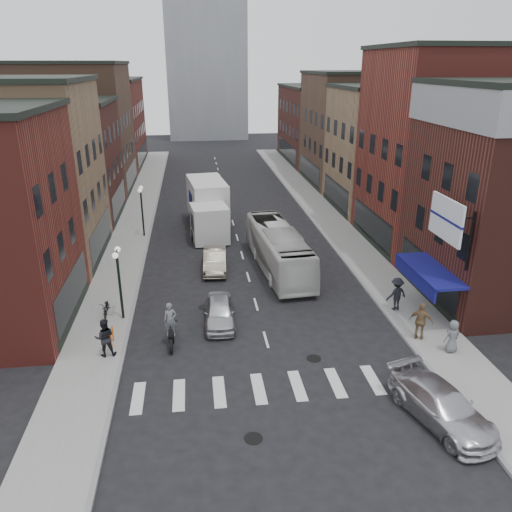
% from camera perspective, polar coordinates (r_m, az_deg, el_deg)
% --- Properties ---
extents(ground, '(160.00, 160.00, 0.00)m').
position_cam_1_polar(ground, '(24.76, 1.48, -10.70)').
color(ground, black).
rests_on(ground, ground).
extents(sidewalk_left, '(3.00, 74.00, 0.15)m').
position_cam_1_polar(sidewalk_left, '(45.00, -13.63, 3.78)').
color(sidewalk_left, gray).
rests_on(sidewalk_left, ground).
extents(sidewalk_right, '(3.00, 74.00, 0.15)m').
position_cam_1_polar(sidewalk_right, '(46.23, 7.83, 4.65)').
color(sidewalk_right, gray).
rests_on(sidewalk_right, ground).
extents(curb_left, '(0.20, 74.00, 0.16)m').
position_cam_1_polar(curb_left, '(44.88, -11.72, 3.79)').
color(curb_left, gray).
rests_on(curb_left, ground).
extents(curb_right, '(0.20, 74.00, 0.16)m').
position_cam_1_polar(curb_right, '(45.89, 6.01, 4.51)').
color(curb_right, gray).
rests_on(curb_right, ground).
extents(crosswalk_stripes, '(12.00, 2.20, 0.01)m').
position_cam_1_polar(crosswalk_stripes, '(22.30, 2.68, -14.73)').
color(crosswalk_stripes, silver).
rests_on(crosswalk_stripes, ground).
extents(bldg_left_mid_a, '(10.30, 10.20, 12.30)m').
position_cam_1_polar(bldg_left_mid_a, '(37.34, -25.70, 8.43)').
color(bldg_left_mid_a, '#967452').
rests_on(bldg_left_mid_a, ground).
extents(bldg_left_mid_b, '(10.30, 10.20, 10.30)m').
position_cam_1_polar(bldg_left_mid_b, '(46.95, -21.94, 9.96)').
color(bldg_left_mid_b, '#4A1F1A').
rests_on(bldg_left_mid_b, ground).
extents(bldg_left_far_a, '(10.30, 12.20, 13.30)m').
position_cam_1_polar(bldg_left_far_a, '(57.35, -19.57, 13.58)').
color(bldg_left_far_a, brown).
rests_on(bldg_left_far_a, ground).
extents(bldg_left_far_b, '(10.30, 16.20, 11.30)m').
position_cam_1_polar(bldg_left_far_b, '(71.13, -17.25, 14.28)').
color(bldg_left_far_b, maroon).
rests_on(bldg_left_far_b, ground).
extents(bldg_right_mid_a, '(10.30, 10.20, 14.30)m').
position_cam_1_polar(bldg_right_mid_a, '(39.72, 20.64, 11.28)').
color(bldg_right_mid_a, maroon).
rests_on(bldg_right_mid_a, ground).
extents(bldg_right_mid_b, '(10.30, 10.20, 11.30)m').
position_cam_1_polar(bldg_right_mid_b, '(48.92, 15.09, 11.74)').
color(bldg_right_mid_b, '#967452').
rests_on(bldg_right_mid_b, ground).
extents(bldg_right_far_a, '(10.30, 12.20, 12.30)m').
position_cam_1_polar(bldg_right_far_a, '(59.09, 11.14, 14.07)').
color(bldg_right_far_a, brown).
rests_on(bldg_right_far_a, ground).
extents(bldg_right_far_b, '(10.30, 16.20, 10.30)m').
position_cam_1_polar(bldg_right_far_b, '(72.56, 7.62, 14.73)').
color(bldg_right_far_b, '#4A1F1A').
rests_on(bldg_right_far_b, ground).
extents(awning_blue, '(1.80, 5.00, 0.78)m').
position_cam_1_polar(awning_blue, '(28.28, 18.93, -1.71)').
color(awning_blue, navy).
rests_on(awning_blue, ground).
extents(billboard_sign, '(1.52, 3.00, 3.70)m').
position_cam_1_polar(billboard_sign, '(25.33, 21.07, 3.83)').
color(billboard_sign, black).
rests_on(billboard_sign, ground).
extents(streetlamp_near, '(0.32, 1.22, 4.11)m').
position_cam_1_polar(streetlamp_near, '(27.09, -15.46, -1.66)').
color(streetlamp_near, black).
rests_on(streetlamp_near, ground).
extents(streetlamp_far, '(0.32, 1.22, 4.11)m').
position_cam_1_polar(streetlamp_far, '(40.29, -12.96, 6.03)').
color(streetlamp_far, black).
rests_on(streetlamp_far, ground).
extents(bike_rack, '(0.08, 0.68, 0.80)m').
position_cam_1_polar(bike_rack, '(25.74, -16.15, -8.86)').
color(bike_rack, '#D8590C').
rests_on(bike_rack, sidewalk_left).
extents(box_truck, '(3.46, 9.38, 3.97)m').
position_cam_1_polar(box_truck, '(41.57, -5.51, 5.57)').
color(box_truck, silver).
rests_on(box_truck, ground).
extents(motorcycle_rider, '(0.64, 2.26, 2.30)m').
position_cam_1_polar(motorcycle_rider, '(24.97, -9.71, -7.87)').
color(motorcycle_rider, black).
rests_on(motorcycle_rider, ground).
extents(transit_bus, '(3.25, 10.62, 2.91)m').
position_cam_1_polar(transit_bus, '(33.43, 2.57, 0.82)').
color(transit_bus, silver).
rests_on(transit_bus, ground).
extents(sedan_left_near, '(1.76, 4.06, 1.36)m').
position_cam_1_polar(sedan_left_near, '(26.83, -4.18, -6.40)').
color(sedan_left_near, silver).
rests_on(sedan_left_near, ground).
extents(sedan_left_far, '(1.72, 4.36, 1.41)m').
position_cam_1_polar(sedan_left_far, '(33.66, -4.73, -0.46)').
color(sedan_left_far, '#ABA18A').
rests_on(sedan_left_far, ground).
extents(curb_car, '(3.25, 5.28, 1.43)m').
position_cam_1_polar(curb_car, '(21.37, 20.46, -15.72)').
color(curb_car, silver).
rests_on(curb_car, ground).
extents(parked_bicycle, '(0.64, 1.67, 0.86)m').
position_cam_1_polar(parked_bicycle, '(28.64, -16.74, -5.66)').
color(parked_bicycle, black).
rests_on(parked_bicycle, sidewalk_left).
extents(ped_left_solo, '(0.98, 0.64, 1.89)m').
position_cam_1_polar(ped_left_solo, '(24.65, -16.91, -8.91)').
color(ped_left_solo, black).
rests_on(ped_left_solo, sidewalk_left).
extents(ped_right_a, '(1.35, 0.90, 1.91)m').
position_cam_1_polar(ped_right_a, '(28.86, 15.77, -4.18)').
color(ped_right_a, black).
rests_on(ped_right_a, sidewalk_right).
extents(ped_right_b, '(1.29, 1.10, 1.98)m').
position_cam_1_polar(ped_right_b, '(26.22, 18.34, -7.08)').
color(ped_right_b, olive).
rests_on(ped_right_b, sidewalk_right).
extents(ped_right_c, '(0.91, 0.70, 1.64)m').
position_cam_1_polar(ped_right_c, '(25.72, 21.54, -8.52)').
color(ped_right_c, slate).
rests_on(ped_right_c, sidewalk_right).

